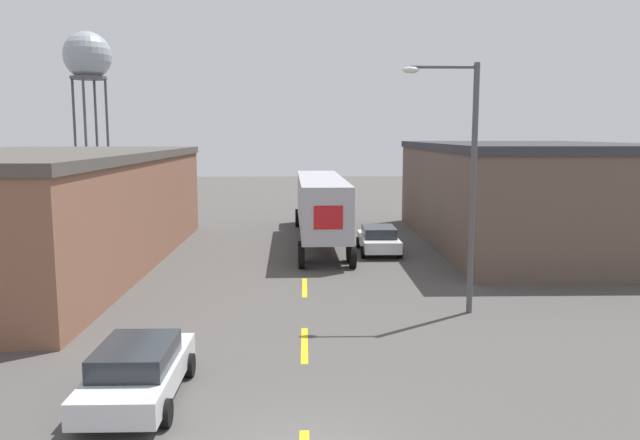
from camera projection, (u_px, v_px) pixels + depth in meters
name	position (u px, v px, depth m)	size (l,w,h in m)	color
road_centerline	(305.00, 345.00, 18.34)	(0.20, 17.00, 0.01)	gold
warehouse_left	(32.00, 210.00, 28.85)	(11.51, 23.54, 5.36)	brown
warehouse_right	(528.00, 194.00, 34.93)	(11.38, 19.60, 5.67)	brown
semi_truck	(320.00, 202.00, 35.60)	(3.03, 16.39, 3.81)	black
parked_car_left_near	(138.00, 370.00, 14.43)	(2.07, 4.45, 1.39)	silver
parked_car_right_far	(379.00, 239.00, 32.49)	(2.07, 4.45, 1.39)	silver
water_tower	(88.00, 58.00, 67.39)	(5.10, 5.10, 17.12)	#47474C
street_lamp	(465.00, 171.00, 20.99)	(2.58, 0.32, 8.49)	#4C4C51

